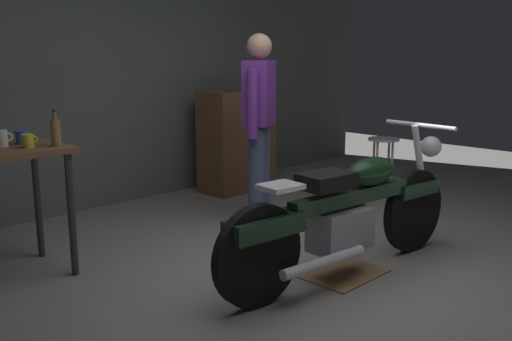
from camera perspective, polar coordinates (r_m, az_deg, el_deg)
name	(u,v)px	position (r m, az deg, el deg)	size (l,w,h in m)	color
ground_plane	(324,281)	(3.93, 6.81, -10.95)	(12.00, 12.00, 0.00)	gray
back_wall	(97,48)	(5.77, -15.70, 11.77)	(8.00, 0.12, 3.10)	#56605B
motorcycle	(348,212)	(3.91, 9.22, -4.13)	(2.19, 0.60, 1.00)	black
person_standing	(259,119)	(5.05, 0.32, 5.15)	(0.50, 0.38, 1.67)	#495579
shop_stool	(383,152)	(6.02, 12.65, 1.84)	(0.32, 0.32, 0.64)	#B2B2B7
wooden_dresser	(237,141)	(6.26, -1.95, 2.98)	(0.80, 0.47, 1.10)	brown
drip_tray	(344,274)	(4.05, 8.85, -10.19)	(0.56, 0.40, 0.01)	olive
mug_white_ceramic	(2,138)	(4.10, -24.17, 2.96)	(0.12, 0.08, 0.11)	white
mug_blue_enamel	(22,137)	(4.18, -22.42, 3.10)	(0.11, 0.08, 0.09)	#2D51AD
mug_yellow_tall	(28,141)	(4.00, -21.91, 2.78)	(0.11, 0.08, 0.09)	yellow
bottle	(56,132)	(3.99, -19.47, 3.69)	(0.06, 0.06, 0.24)	olive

